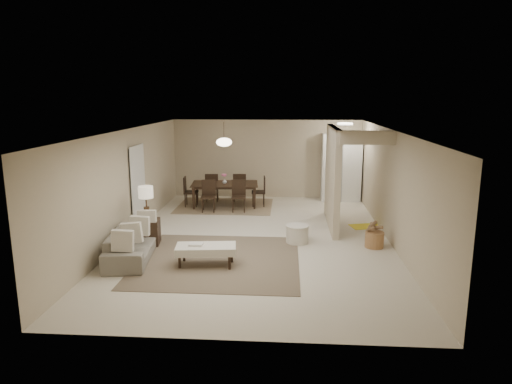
# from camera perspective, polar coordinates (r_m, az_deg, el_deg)

# --- Properties ---
(floor) EXTENTS (9.00, 9.00, 0.00)m
(floor) POSITION_cam_1_polar(r_m,az_deg,el_deg) (10.61, 0.17, -5.86)
(floor) COLOR beige
(floor) RESTS_ON ground
(ceiling) EXTENTS (9.00, 9.00, 0.00)m
(ceiling) POSITION_cam_1_polar(r_m,az_deg,el_deg) (10.13, 0.18, 7.73)
(ceiling) COLOR white
(ceiling) RESTS_ON back_wall
(back_wall) EXTENTS (6.00, 0.00, 6.00)m
(back_wall) POSITION_cam_1_polar(r_m,az_deg,el_deg) (14.73, 1.34, 4.16)
(back_wall) COLOR #C7B696
(back_wall) RESTS_ON floor
(left_wall) EXTENTS (0.00, 9.00, 9.00)m
(left_wall) POSITION_cam_1_polar(r_m,az_deg,el_deg) (10.91, -15.75, 0.96)
(left_wall) COLOR #C7B696
(left_wall) RESTS_ON floor
(right_wall) EXTENTS (0.00, 9.00, 9.00)m
(right_wall) POSITION_cam_1_polar(r_m,az_deg,el_deg) (10.53, 16.68, 0.53)
(right_wall) COLOR #C7B696
(right_wall) RESTS_ON floor
(partition) EXTENTS (0.15, 2.50, 2.50)m
(partition) POSITION_cam_1_polar(r_m,az_deg,el_deg) (11.56, 9.53, 1.84)
(partition) COLOR #C7B696
(partition) RESTS_ON floor
(doorway) EXTENTS (0.04, 0.90, 2.04)m
(doorway) POSITION_cam_1_polar(r_m,az_deg,el_deg) (11.50, -14.56, 0.40)
(doorway) COLOR black
(doorway) RESTS_ON floor
(pantry_cabinet) EXTENTS (1.20, 0.55, 2.10)m
(pantry_cabinet) POSITION_cam_1_polar(r_m,az_deg,el_deg) (14.49, 10.60, 3.03)
(pantry_cabinet) COLOR white
(pantry_cabinet) RESTS_ON floor
(flush_light) EXTENTS (0.44, 0.44, 0.05)m
(flush_light) POSITION_cam_1_polar(r_m,az_deg,el_deg) (13.40, 11.08, 8.37)
(flush_light) COLOR white
(flush_light) RESTS_ON ceiling
(living_rug) EXTENTS (3.20, 3.20, 0.01)m
(living_rug) POSITION_cam_1_polar(r_m,az_deg,el_deg) (9.29, -4.68, -8.48)
(living_rug) COLOR brown
(living_rug) RESTS_ON floor
(sofa) EXTENTS (2.06, 1.01, 0.58)m
(sofa) POSITION_cam_1_polar(r_m,az_deg,el_deg) (9.62, -15.25, -6.38)
(sofa) COLOR gray
(sofa) RESTS_ON floor
(ottoman_bench) EXTENTS (1.20, 0.65, 0.41)m
(ottoman_bench) POSITION_cam_1_polar(r_m,az_deg,el_deg) (8.94, -6.28, -7.15)
(ottoman_bench) COLOR beige
(ottoman_bench) RESTS_ON living_rug
(side_table) EXTENTS (0.57, 0.57, 0.56)m
(side_table) POSITION_cam_1_polar(r_m,az_deg,el_deg) (10.42, -13.38, -4.91)
(side_table) COLOR black
(side_table) RESTS_ON floor
(table_lamp) EXTENTS (0.32, 0.32, 0.76)m
(table_lamp) POSITION_cam_1_polar(r_m,az_deg,el_deg) (10.21, -13.61, -0.39)
(table_lamp) COLOR #4A331F
(table_lamp) RESTS_ON side_table
(round_pouf) EXTENTS (0.52, 0.52, 0.40)m
(round_pouf) POSITION_cam_1_polar(r_m,az_deg,el_deg) (10.31, 5.18, -5.26)
(round_pouf) COLOR beige
(round_pouf) RESTS_ON floor
(wicker_basket) EXTENTS (0.49, 0.49, 0.34)m
(wicker_basket) POSITION_cam_1_polar(r_m,az_deg,el_deg) (10.31, 14.58, -5.78)
(wicker_basket) COLOR olive
(wicker_basket) RESTS_ON floor
(dining_rug) EXTENTS (2.80, 2.10, 0.01)m
(dining_rug) POSITION_cam_1_polar(r_m,az_deg,el_deg) (13.71, -3.90, -1.75)
(dining_rug) COLOR #8A7756
(dining_rug) RESTS_ON floor
(dining_table) EXTENTS (2.04, 1.25, 0.69)m
(dining_table) POSITION_cam_1_polar(r_m,az_deg,el_deg) (13.63, -3.92, -0.37)
(dining_table) COLOR black
(dining_table) RESTS_ON dining_rug
(dining_chairs) EXTENTS (2.43, 1.83, 0.90)m
(dining_chairs) POSITION_cam_1_polar(r_m,az_deg,el_deg) (13.61, -3.93, 0.06)
(dining_chairs) COLOR black
(dining_chairs) RESTS_ON dining_rug
(vase) EXTENTS (0.15, 0.15, 0.14)m
(vase) POSITION_cam_1_polar(r_m,az_deg,el_deg) (13.55, -3.94, 1.34)
(vase) COLOR silver
(vase) RESTS_ON dining_table
(yellow_mat) EXTENTS (0.90, 0.68, 0.01)m
(yellow_mat) POSITION_cam_1_polar(r_m,az_deg,el_deg) (11.91, 13.68, -4.18)
(yellow_mat) COLOR yellow
(yellow_mat) RESTS_ON floor
(pendant_light) EXTENTS (0.46, 0.46, 0.71)m
(pendant_light) POSITION_cam_1_polar(r_m,az_deg,el_deg) (13.39, -4.01, 6.24)
(pendant_light) COLOR #4A331F
(pendant_light) RESTS_ON ceiling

